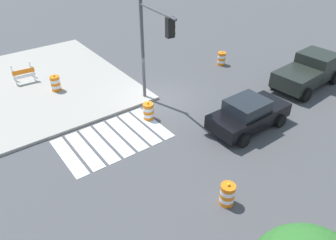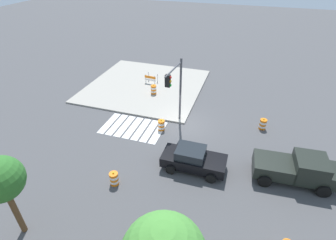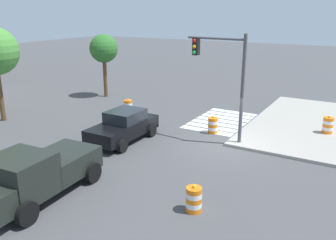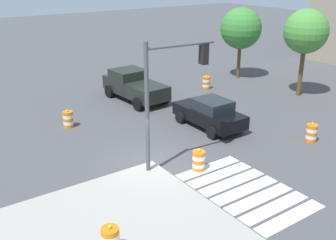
{
  "view_description": "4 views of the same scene",
  "coord_description": "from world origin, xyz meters",
  "views": [
    {
      "loc": [
        9.33,
        13.42,
        9.39
      ],
      "look_at": [
        1.71,
        3.16,
        0.91
      ],
      "focal_mm": 34.62,
      "sensor_mm": 36.0,
      "label": 1
    },
    {
      "loc": [
        -4.39,
        18.15,
        12.66
      ],
      "look_at": [
        1.21,
        0.84,
        0.74
      ],
      "focal_mm": 28.01,
      "sensor_mm": 36.0,
      "label": 2
    },
    {
      "loc": [
        -16.29,
        -6.16,
        6.73
      ],
      "look_at": [
        -0.26,
        3.19,
        0.98
      ],
      "focal_mm": 38.17,
      "sensor_mm": 36.0,
      "label": 3
    },
    {
      "loc": [
        13.47,
        -8.55,
        8.32
      ],
      "look_at": [
        -0.3,
        1.06,
        1.79
      ],
      "focal_mm": 42.47,
      "sensor_mm": 36.0,
      "label": 4
    }
  ],
  "objects": [
    {
      "name": "traffic_light_pole",
      "position": [
        0.68,
        0.54,
        3.91
      ],
      "size": [
        0.49,
        3.28,
        5.5
      ],
      "color": "#4C4C51",
      "rests_on": "sidewalk_corner"
    },
    {
      "name": "ground_plane",
      "position": [
        0.0,
        0.0,
        0.0
      ],
      "size": [
        120.0,
        120.0,
        0.0
      ],
      "primitive_type": "plane",
      "color": "#474749"
    },
    {
      "name": "pickup_truck",
      "position": [
        -8.55,
        4.01,
        0.97
      ],
      "size": [
        5.26,
        2.61,
        1.92
      ],
      "color": "black",
      "rests_on": "ground"
    },
    {
      "name": "traffic_barrel_median_far",
      "position": [
        -6.36,
        -1.41,
        0.45
      ],
      "size": [
        0.56,
        0.56,
        1.02
      ],
      "color": "orange",
      "rests_on": "ground"
    },
    {
      "name": "traffic_barrel_median_near",
      "position": [
        2.51,
        7.93,
        0.45
      ],
      "size": [
        0.56,
        0.56,
        1.02
      ],
      "color": "orange",
      "rests_on": "ground"
    },
    {
      "name": "sports_car",
      "position": [
        -1.91,
        4.97,
        0.81
      ],
      "size": [
        4.31,
        2.16,
        1.63
      ],
      "color": "black",
      "rests_on": "ground"
    },
    {
      "name": "crosswalk_stripes",
      "position": [
        4.0,
        1.8,
        0.01
      ],
      "size": [
        5.1,
        3.2,
        0.02
      ],
      "color": "silver",
      "rests_on": "ground"
    },
    {
      "name": "traffic_barrel_near_corner",
      "position": [
        -7.63,
        9.54,
        0.45
      ],
      "size": [
        0.56,
        0.56,
        1.02
      ],
      "color": "orange",
      "rests_on": "ground"
    },
    {
      "name": "street_tree_streetside_near",
      "position": [
        -2.83,
        13.78,
        4.32
      ],
      "size": [
        2.9,
        2.9,
        5.8
      ],
      "color": "brown",
      "rests_on": "ground"
    },
    {
      "name": "street_tree_streetside_mid",
      "position": [
        -8.61,
        13.67,
        3.85
      ],
      "size": [
        3.15,
        3.15,
        5.44
      ],
      "color": "brown",
      "rests_on": "ground"
    },
    {
      "name": "traffic_barrel_crosswalk_end",
      "position": [
        1.63,
        1.34,
        0.45
      ],
      "size": [
        0.56,
        0.56,
        1.02
      ],
      "color": "orange",
      "rests_on": "ground"
    }
  ]
}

